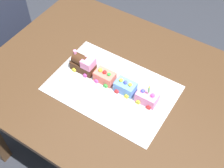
# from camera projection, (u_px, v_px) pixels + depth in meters

# --- Properties ---
(ground_plane) EXTENTS (8.00, 8.00, 0.00)m
(ground_plane) POSITION_uv_depth(u_px,v_px,m) (119.00, 152.00, 2.07)
(ground_plane) COLOR #2D3038
(dining_table) EXTENTS (1.40, 1.00, 0.74)m
(dining_table) POSITION_uv_depth(u_px,v_px,m) (121.00, 98.00, 1.58)
(dining_table) COLOR #4C331E
(dining_table) RESTS_ON ground
(chair) EXTENTS (0.43, 0.43, 0.86)m
(chair) POSITION_uv_depth(u_px,v_px,m) (0.00, 39.00, 2.09)
(chair) COLOR #2D3347
(chair) RESTS_ON ground
(cake_board) EXTENTS (0.60, 0.40, 0.00)m
(cake_board) POSITION_uv_depth(u_px,v_px,m) (112.00, 88.00, 1.48)
(cake_board) COLOR silver
(cake_board) RESTS_ON dining_table
(cake_locomotive) EXTENTS (0.14, 0.08, 0.12)m
(cake_locomotive) POSITION_uv_depth(u_px,v_px,m) (83.00, 64.00, 1.51)
(cake_locomotive) COLOR #472816
(cake_locomotive) RESTS_ON cake_board
(cake_car_gondola_coral) EXTENTS (0.10, 0.08, 0.07)m
(cake_car_gondola_coral) POSITION_uv_depth(u_px,v_px,m) (105.00, 77.00, 1.48)
(cake_car_gondola_coral) COLOR #F27260
(cake_car_gondola_coral) RESTS_ON cake_board
(cake_car_hopper_sky_blue) EXTENTS (0.10, 0.08, 0.07)m
(cake_car_hopper_sky_blue) POSITION_uv_depth(u_px,v_px,m) (125.00, 87.00, 1.44)
(cake_car_hopper_sky_blue) COLOR #669EEA
(cake_car_hopper_sky_blue) RESTS_ON cake_board
(cake_car_tanker_bubblegum) EXTENTS (0.10, 0.08, 0.07)m
(cake_car_tanker_bubblegum) POSITION_uv_depth(u_px,v_px,m) (147.00, 97.00, 1.40)
(cake_car_tanker_bubblegum) COLOR pink
(cake_car_tanker_bubblegum) RESTS_ON cake_board
(birthday_candle) EXTENTS (0.01, 0.01, 0.05)m
(birthday_candle) POSITION_uv_depth(u_px,v_px,m) (149.00, 89.00, 1.35)
(birthday_candle) COLOR #66D872
(birthday_candle) RESTS_ON cake_car_tanker_bubblegum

